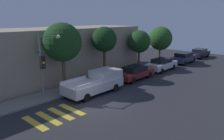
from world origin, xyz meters
TOP-DOWN VIEW (x-y plane):
  - ground_plane at (0.00, 0.00)m, footprint 60.00×60.00m
  - sidewalk at (0.00, 4.30)m, footprint 26.00×2.19m
  - building_row at (0.00, 8.79)m, footprint 26.00×6.00m
  - crosswalk at (-2.82, 0.80)m, footprint 3.19×2.60m
  - traffic_light_pole at (-1.61, 3.37)m, footprint 2.13×0.56m
  - pickup_truck at (2.18, 2.10)m, footprint 5.26×2.13m
  - sedan_near_corner at (7.60, 2.10)m, footprint 4.60×1.79m
  - sedan_middle at (12.90, 2.10)m, footprint 4.56×1.80m
  - sedan_far_end at (18.88, 2.10)m, footprint 4.70×1.87m
  - sedan_tail_of_row at (24.63, 2.10)m, footprint 4.54×1.77m
  - tree_near_corner at (0.58, 4.40)m, footprint 3.20×3.20m
  - tree_midblock at (5.49, 4.40)m, footprint 2.49×2.49m
  - tree_far_end at (11.41, 4.40)m, footprint 2.65×2.65m
  - tree_behind_truck at (16.25, 4.40)m, footprint 3.16×3.16m

SIDE VIEW (x-z plane):
  - ground_plane at x=0.00m, z-range 0.00..0.00m
  - crosswalk at x=-2.82m, z-range 0.00..0.00m
  - sidewalk at x=0.00m, z-range 0.00..0.14m
  - sedan_tail_of_row at x=24.63m, z-range 0.04..1.45m
  - sedan_near_corner at x=7.60m, z-range 0.04..1.45m
  - sedan_middle at x=12.90m, z-range 0.04..1.49m
  - sedan_far_end at x=18.88m, z-range 0.04..1.51m
  - pickup_truck at x=2.18m, z-range 0.00..1.77m
  - building_row at x=0.00m, z-range 0.00..5.13m
  - traffic_light_pole at x=-1.61m, z-range 0.84..5.83m
  - tree_far_end at x=11.41m, z-range 1.02..5.75m
  - tree_behind_truck at x=16.25m, z-range 0.93..5.96m
  - tree_midblock at x=5.49m, z-range 1.38..6.71m
  - tree_near_corner at x=0.58m, z-range 1.28..7.08m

